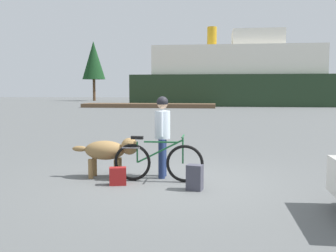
{
  "coord_description": "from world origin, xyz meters",
  "views": [
    {
      "loc": [
        0.84,
        -7.44,
        1.83
      ],
      "look_at": [
        -0.3,
        1.46,
        0.97
      ],
      "focal_mm": 40.82,
      "sensor_mm": 36.0,
      "label": 1
    }
  ],
  "objects": [
    {
      "name": "person_cyclist",
      "position": [
        -0.27,
        0.33,
        1.01
      ],
      "size": [
        0.32,
        0.53,
        1.69
      ],
      "color": "navy",
      "rests_on": "ground_plane"
    },
    {
      "name": "bicycle",
      "position": [
        -0.32,
        -0.05,
        0.4
      ],
      "size": [
        1.8,
        0.44,
        0.93
      ],
      "color": "black",
      "rests_on": "ground_plane"
    },
    {
      "name": "dog",
      "position": [
        -1.36,
        0.15,
        0.57
      ],
      "size": [
        1.4,
        0.46,
        0.84
      ],
      "color": "olive",
      "rests_on": "ground_plane"
    },
    {
      "name": "pine_tree_center",
      "position": [
        -0.29,
        52.12,
        6.77
      ],
      "size": [
        2.95,
        2.95,
        11.35
      ],
      "color": "#4C331E",
      "rests_on": "ground_plane"
    },
    {
      "name": "backpack",
      "position": [
        0.45,
        -0.61,
        0.23
      ],
      "size": [
        0.32,
        0.26,
        0.47
      ],
      "primitive_type": "cube",
      "rotation": [
        0.0,
        0.0,
        -0.25
      ],
      "color": "#3F3F4C",
      "rests_on": "ground_plane"
    },
    {
      "name": "handbag_pannier",
      "position": [
        -1.03,
        -0.43,
        0.17
      ],
      "size": [
        0.35,
        0.25,
        0.34
      ],
      "primitive_type": "cube",
      "rotation": [
        0.0,
        0.0,
        0.25
      ],
      "color": "maroon",
      "rests_on": "ground_plane"
    },
    {
      "name": "pine_tree_far_left",
      "position": [
        -18.89,
        52.5,
        6.47
      ],
      "size": [
        3.65,
        3.65,
        9.53
      ],
      "color": "#4C331E",
      "rests_on": "ground_plane"
    },
    {
      "name": "ground_plane",
      "position": [
        0.0,
        0.0,
        0.0
      ],
      "size": [
        160.0,
        160.0,
        0.0
      ],
      "primitive_type": "plane",
      "color": "#595B5B"
    },
    {
      "name": "ferry_boat",
      "position": [
        3.07,
        37.89,
        3.21
      ],
      "size": [
        23.28,
        8.83,
        9.04
      ],
      "color": "#1E331E",
      "rests_on": "ground_plane"
    },
    {
      "name": "dock_pier",
      "position": [
        -6.05,
        31.05,
        0.2
      ],
      "size": [
        13.49,
        2.92,
        0.4
      ],
      "primitive_type": "cube",
      "color": "brown",
      "rests_on": "ground_plane"
    }
  ]
}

